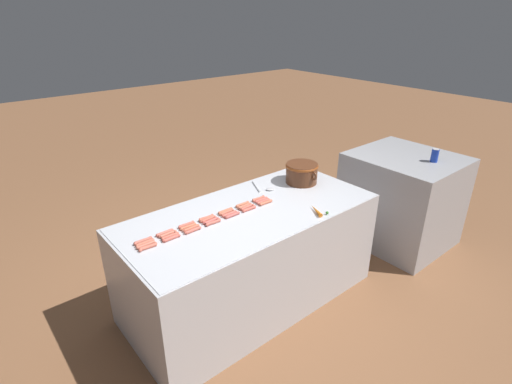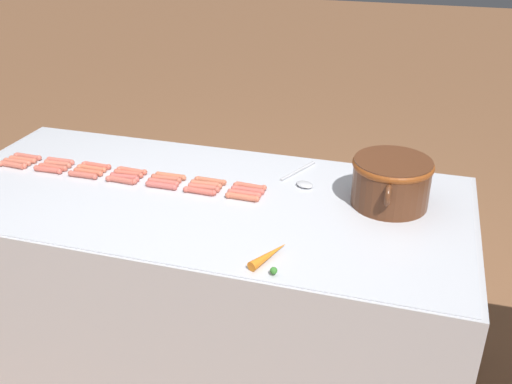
% 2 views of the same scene
% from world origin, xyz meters
% --- Properties ---
extents(ground_plane, '(20.00, 20.00, 0.00)m').
position_xyz_m(ground_plane, '(0.00, 0.00, 0.00)').
color(ground_plane, brown).
extents(griddle_counter, '(0.92, 2.00, 0.83)m').
position_xyz_m(griddle_counter, '(0.00, 0.00, 0.41)').
color(griddle_counter, '#BCBCC1').
rests_on(griddle_counter, ground_plane).
extents(hot_dog_0, '(0.03, 0.13, 0.02)m').
position_xyz_m(hot_dog_0, '(-0.10, -0.82, 0.84)').
color(hot_dog_0, '#C15F4F').
rests_on(hot_dog_0, griddle_counter).
extents(hot_dog_1, '(0.03, 0.13, 0.02)m').
position_xyz_m(hot_dog_1, '(-0.10, -0.66, 0.84)').
color(hot_dog_1, '#C76050').
rests_on(hot_dog_1, griddle_counter).
extents(hot_dog_2, '(0.03, 0.13, 0.02)m').
position_xyz_m(hot_dog_2, '(-0.10, -0.49, 0.84)').
color(hot_dog_2, '#CC5B49').
rests_on(hot_dog_2, griddle_counter).
extents(hot_dog_3, '(0.03, 0.13, 0.02)m').
position_xyz_m(hot_dog_3, '(-0.10, -0.33, 0.84)').
color(hot_dog_3, '#CD6049').
rests_on(hot_dog_3, griddle_counter).
extents(hot_dog_4, '(0.02, 0.13, 0.02)m').
position_xyz_m(hot_dog_4, '(-0.10, -0.16, 0.84)').
color(hot_dog_4, '#C06748').
rests_on(hot_dog_4, griddle_counter).
extents(hot_dog_5, '(0.03, 0.13, 0.02)m').
position_xyz_m(hot_dog_5, '(-0.10, 0.01, 0.84)').
color(hot_dog_5, '#C16548').
rests_on(hot_dog_5, griddle_counter).
extents(hot_dog_6, '(0.03, 0.13, 0.02)m').
position_xyz_m(hot_dog_6, '(-0.10, 0.17, 0.84)').
color(hot_dog_6, '#C6604A').
rests_on(hot_dog_6, griddle_counter).
extents(hot_dog_7, '(0.03, 0.13, 0.02)m').
position_xyz_m(hot_dog_7, '(-0.07, -0.82, 0.84)').
color(hot_dog_7, '#C9644C').
rests_on(hot_dog_7, griddle_counter).
extents(hot_dog_8, '(0.03, 0.13, 0.02)m').
position_xyz_m(hot_dog_8, '(-0.07, -0.65, 0.84)').
color(hot_dog_8, '#C76650').
rests_on(hot_dog_8, griddle_counter).
extents(hot_dog_9, '(0.03, 0.13, 0.02)m').
position_xyz_m(hot_dog_9, '(-0.07, -0.49, 0.84)').
color(hot_dog_9, '#C96648').
rests_on(hot_dog_9, griddle_counter).
extents(hot_dog_10, '(0.03, 0.13, 0.02)m').
position_xyz_m(hot_dog_10, '(-0.07, -0.33, 0.84)').
color(hot_dog_10, '#C75C48').
rests_on(hot_dog_10, griddle_counter).
extents(hot_dog_11, '(0.03, 0.13, 0.02)m').
position_xyz_m(hot_dog_11, '(-0.07, -0.16, 0.84)').
color(hot_dog_11, '#C35F49').
rests_on(hot_dog_11, griddle_counter).
extents(hot_dog_12, '(0.03, 0.13, 0.02)m').
position_xyz_m(hot_dog_12, '(-0.07, 0.00, 0.84)').
color(hot_dog_12, '#C3674C').
rests_on(hot_dog_12, griddle_counter).
extents(hot_dog_13, '(0.03, 0.13, 0.02)m').
position_xyz_m(hot_dog_13, '(-0.07, 0.17, 0.84)').
color(hot_dog_13, '#C85A4F').
rests_on(hot_dog_13, griddle_counter).
extents(hot_dog_14, '(0.02, 0.13, 0.02)m').
position_xyz_m(hot_dog_14, '(-0.04, -0.83, 0.84)').
color(hot_dog_14, '#C26750').
rests_on(hot_dog_14, griddle_counter).
extents(hot_dog_15, '(0.03, 0.13, 0.02)m').
position_xyz_m(hot_dog_15, '(-0.04, -0.65, 0.84)').
color(hot_dog_15, '#C35D4A').
rests_on(hot_dog_15, griddle_counter).
extents(hot_dog_16, '(0.03, 0.13, 0.02)m').
position_xyz_m(hot_dog_16, '(-0.04, -0.49, 0.84)').
color(hot_dog_16, '#CE6247').
rests_on(hot_dog_16, griddle_counter).
extents(hot_dog_17, '(0.03, 0.13, 0.02)m').
position_xyz_m(hot_dog_17, '(-0.04, -0.33, 0.84)').
color(hot_dog_17, '#CB5951').
rests_on(hot_dog_17, griddle_counter).
extents(hot_dog_18, '(0.02, 0.13, 0.02)m').
position_xyz_m(hot_dog_18, '(-0.04, -0.16, 0.84)').
color(hot_dog_18, '#C85D50').
rests_on(hot_dog_18, griddle_counter).
extents(hot_dog_19, '(0.03, 0.13, 0.02)m').
position_xyz_m(hot_dog_19, '(-0.04, 0.00, 0.84)').
color(hot_dog_19, '#C85F4E').
rests_on(hot_dog_19, griddle_counter).
extents(hot_dog_20, '(0.02, 0.13, 0.02)m').
position_xyz_m(hot_dog_20, '(-0.04, 0.17, 0.84)').
color(hot_dog_20, '#CB5E50').
rests_on(hot_dog_20, griddle_counter).
extents(hot_dog_21, '(0.03, 0.13, 0.02)m').
position_xyz_m(hot_dog_21, '(-0.01, -0.83, 0.84)').
color(hot_dog_21, '#CD634E').
rests_on(hot_dog_21, griddle_counter).
extents(hot_dog_22, '(0.03, 0.13, 0.02)m').
position_xyz_m(hot_dog_22, '(-0.01, -0.66, 0.84)').
color(hot_dog_22, '#CB5A4B').
rests_on(hot_dog_22, griddle_counter).
extents(hot_dog_23, '(0.03, 0.13, 0.02)m').
position_xyz_m(hot_dog_23, '(-0.01, -0.50, 0.84)').
color(hot_dog_23, '#C15B4C').
rests_on(hot_dog_23, griddle_counter).
extents(hot_dog_24, '(0.03, 0.13, 0.02)m').
position_xyz_m(hot_dog_24, '(-0.01, -0.33, 0.84)').
color(hot_dog_24, '#C25C4D').
rests_on(hot_dog_24, griddle_counter).
extents(hot_dog_25, '(0.02, 0.13, 0.02)m').
position_xyz_m(hot_dog_25, '(-0.01, -0.16, 0.84)').
color(hot_dog_25, '#C15951').
rests_on(hot_dog_25, griddle_counter).
extents(hot_dog_26, '(0.03, 0.13, 0.02)m').
position_xyz_m(hot_dog_26, '(-0.01, 0.00, 0.84)').
color(hot_dog_26, '#C9594B').
rests_on(hot_dog_26, griddle_counter).
extents(hot_dog_27, '(0.03, 0.13, 0.02)m').
position_xyz_m(hot_dog_27, '(-0.01, 0.17, 0.84)').
color(hot_dog_27, '#CD664A').
rests_on(hot_dog_27, griddle_counter).
extents(bean_pot, '(0.35, 0.29, 0.17)m').
position_xyz_m(bean_pot, '(-0.13, 0.69, 0.93)').
color(bean_pot, '#562D19').
rests_on(bean_pot, griddle_counter).
extents(serving_spoon, '(0.26, 0.15, 0.02)m').
position_xyz_m(serving_spoon, '(-0.22, 0.35, 0.84)').
color(serving_spoon, '#B7B7BC').
rests_on(serving_spoon, griddle_counter).
extents(carrot, '(0.17, 0.10, 0.03)m').
position_xyz_m(carrot, '(0.34, 0.37, 0.85)').
color(carrot, orange).
rests_on(carrot, griddle_counter).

